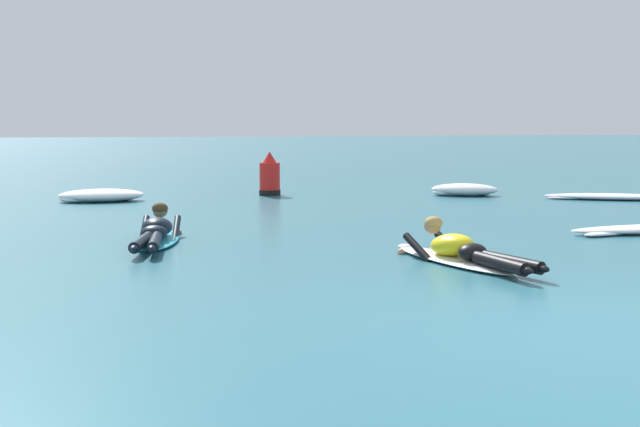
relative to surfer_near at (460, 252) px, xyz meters
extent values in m
plane|color=#2D6B7A|center=(0.00, 6.95, -0.14)|extent=(120.00, 120.00, 0.00)
ellipsoid|color=white|center=(-0.03, 0.10, -0.11)|extent=(1.09, 2.22, 0.07)
ellipsoid|color=white|center=(-0.32, 1.09, -0.10)|extent=(0.23, 0.24, 0.06)
ellipsoid|color=yellow|center=(-0.04, 0.15, 0.06)|extent=(0.57, 0.76, 0.35)
ellipsoid|color=black|center=(0.07, -0.23, 0.03)|extent=(0.40, 0.36, 0.20)
cylinder|color=black|center=(0.15, -0.80, 0.00)|extent=(0.32, 0.85, 0.14)
ellipsoid|color=black|center=(0.24, -1.21, 0.00)|extent=(0.16, 0.24, 0.08)
cylinder|color=black|center=(0.30, -0.75, 0.00)|extent=(0.41, 0.84, 0.14)
ellipsoid|color=black|center=(0.44, -1.15, 0.00)|extent=(0.16, 0.24, 0.08)
cylinder|color=black|center=(-0.36, 0.44, -0.02)|extent=(0.24, 0.56, 0.32)
sphere|color=tan|center=(-0.46, 0.80, -0.12)|extent=(0.09, 0.09, 0.09)
cylinder|color=black|center=(0.07, 0.54, -0.02)|extent=(0.24, 0.56, 0.32)
sphere|color=tan|center=(-0.02, 0.88, -0.12)|extent=(0.09, 0.09, 0.09)
sphere|color=tan|center=(-0.15, 0.53, 0.24)|extent=(0.21, 0.21, 0.21)
ellipsoid|color=#AD894C|center=(-0.15, 0.51, 0.27)|extent=(0.27, 0.25, 0.16)
ellipsoid|color=#2DB2D1|center=(-3.39, 2.36, -0.11)|extent=(0.78, 2.02, 0.07)
ellipsoid|color=#2DB2D1|center=(-3.29, 3.29, -0.10)|extent=(0.22, 0.22, 0.06)
ellipsoid|color=black|center=(-3.39, 2.41, 0.06)|extent=(0.47, 0.67, 0.34)
ellipsoid|color=black|center=(-3.43, 2.05, 0.03)|extent=(0.37, 0.32, 0.20)
cylinder|color=black|center=(-3.57, 1.44, 0.00)|extent=(0.30, 0.94, 0.14)
ellipsoid|color=black|center=(-3.65, 0.98, 0.00)|extent=(0.12, 0.23, 0.08)
cylinder|color=black|center=(-3.41, 1.43, 0.00)|extent=(0.19, 0.94, 0.14)
ellipsoid|color=black|center=(-3.44, 0.96, 0.00)|extent=(0.12, 0.23, 0.08)
cylinder|color=black|center=(-3.57, 2.78, -0.02)|extent=(0.16, 0.61, 0.35)
sphere|color=#8C6647|center=(-3.52, 3.17, -0.12)|extent=(0.09, 0.09, 0.09)
cylinder|color=black|center=(-3.13, 2.71, -0.02)|extent=(0.16, 0.61, 0.35)
sphere|color=#8C6647|center=(-3.09, 3.08, -0.12)|extent=(0.09, 0.09, 0.09)
sphere|color=#8C6647|center=(-3.34, 2.78, 0.24)|extent=(0.21, 0.21, 0.21)
ellipsoid|color=#47331E|center=(-3.35, 2.76, 0.27)|extent=(0.24, 0.22, 0.16)
ellipsoid|color=white|center=(3.07, 7.97, -0.01)|extent=(1.59, 1.21, 0.26)
ellipsoid|color=white|center=(3.44, 7.96, -0.05)|extent=(0.60, 0.52, 0.18)
ellipsoid|color=white|center=(2.65, 8.05, -0.07)|extent=(0.57, 0.46, 0.14)
ellipsoid|color=white|center=(2.95, 1.82, -0.10)|extent=(1.09, 0.60, 0.07)
ellipsoid|color=white|center=(-4.50, 8.14, -0.01)|extent=(1.70, 0.97, 0.25)
ellipsoid|color=white|center=(-4.09, 8.29, -0.05)|extent=(0.68, 0.56, 0.18)
ellipsoid|color=white|center=(-4.99, 8.03, -0.07)|extent=(0.62, 0.48, 0.14)
ellipsoid|color=white|center=(5.72, 6.52, -0.08)|extent=(2.74, 1.55, 0.13)
ellipsoid|color=white|center=(4.94, 6.77, -0.10)|extent=(1.02, 0.50, 0.07)
cylinder|color=red|center=(-1.02, 8.83, 0.21)|extent=(0.44, 0.44, 0.70)
cone|color=red|center=(-1.02, 8.83, 0.68)|extent=(0.31, 0.31, 0.24)
cylinder|color=black|center=(-1.02, 8.83, -0.08)|extent=(0.46, 0.46, 0.12)
camera|label=1|loc=(-3.33, -8.85, 1.51)|focal=46.60mm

